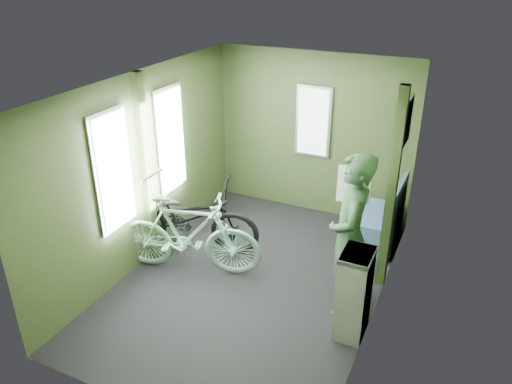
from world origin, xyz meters
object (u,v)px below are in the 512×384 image
(bicycle_mint, at_px, (190,272))
(waste_box, at_px, (354,294))
(bench_seat, at_px, (380,225))
(passenger, at_px, (350,236))
(bicycle_black, at_px, (190,249))

(bicycle_mint, xyz_separation_m, waste_box, (2.01, -0.23, 0.47))
(waste_box, bearing_deg, bench_seat, 93.61)
(waste_box, bearing_deg, passenger, 115.48)
(bicycle_black, bearing_deg, waste_box, -119.11)
(bicycle_mint, xyz_separation_m, passenger, (1.84, 0.13, 0.88))
(bicycle_mint, xyz_separation_m, bench_seat, (1.89, 1.60, 0.27))
(bicycle_mint, height_order, passenger, passenger)
(passenger, bearing_deg, bench_seat, 163.64)
(passenger, bearing_deg, bicycle_black, -112.52)
(waste_box, bearing_deg, bicycle_black, 163.71)
(bicycle_black, xyz_separation_m, waste_box, (2.29, -0.67, 0.47))
(bicycle_mint, relative_size, waste_box, 1.84)
(passenger, relative_size, bench_seat, 1.95)
(bicycle_mint, relative_size, bench_seat, 1.91)
(passenger, xyz_separation_m, bench_seat, (0.06, 1.47, -0.62))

